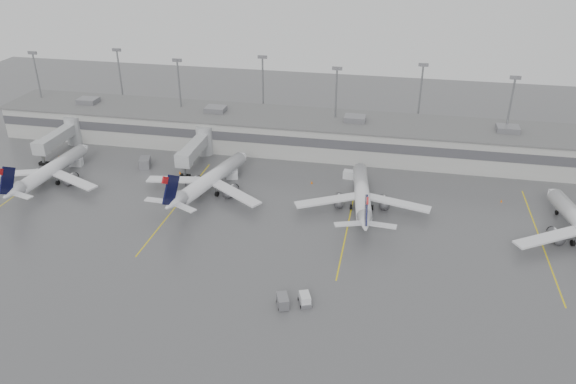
% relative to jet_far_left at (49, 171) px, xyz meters
% --- Properties ---
extents(ground, '(260.00, 260.00, 0.00)m').
position_rel_jet_far_left_xyz_m(ground, '(48.39, -27.60, -2.98)').
color(ground, '#4C4C4E').
rests_on(ground, ground).
extents(terminal, '(152.00, 17.00, 9.45)m').
position_rel_jet_far_left_xyz_m(terminal, '(48.39, 30.38, 1.19)').
color(terminal, '#A7A7A2').
rests_on(terminal, ground).
extents(light_masts, '(142.40, 8.00, 20.60)m').
position_rel_jet_far_left_xyz_m(light_masts, '(48.39, 36.15, 9.05)').
color(light_masts, gray).
rests_on(light_masts, ground).
extents(jet_bridge_left, '(4.00, 17.20, 7.00)m').
position_rel_jet_far_left_xyz_m(jet_bridge_left, '(-7.11, 18.12, 0.89)').
color(jet_bridge_left, '#A1A4A6').
rests_on(jet_bridge_left, ground).
extents(jet_bridge_right, '(4.00, 17.20, 7.00)m').
position_rel_jet_far_left_xyz_m(jet_bridge_right, '(27.89, 18.12, 0.89)').
color(jet_bridge_right, '#A1A4A6').
rests_on(jet_bridge_right, ground).
extents(stand_markings, '(105.25, 40.00, 0.01)m').
position_rel_jet_far_left_xyz_m(stand_markings, '(48.39, -3.60, -2.97)').
color(stand_markings, yellow).
rests_on(stand_markings, ground).
extents(jet_far_left, '(26.39, 29.65, 9.59)m').
position_rel_jet_far_left_xyz_m(jet_far_left, '(0.00, 0.00, 0.00)').
color(jet_far_left, white).
rests_on(jet_far_left, ground).
extents(jet_mid_left, '(26.78, 30.41, 10.04)m').
position_rel_jet_far_left_xyz_m(jet_mid_left, '(35.78, 2.20, 0.14)').
color(jet_mid_left, white).
rests_on(jet_mid_left, ground).
extents(jet_mid_right, '(26.78, 30.18, 9.78)m').
position_rel_jet_far_left_xyz_m(jet_mid_right, '(67.83, 1.91, 0.06)').
color(jet_mid_right, white).
rests_on(jet_mid_right, ground).
extents(baggage_tug, '(2.59, 3.18, 1.77)m').
position_rel_jet_far_left_xyz_m(baggage_tug, '(61.94, -30.45, -2.29)').
color(baggage_tug, silver).
rests_on(baggage_tug, ground).
extents(baggage_cart, '(2.52, 3.20, 1.81)m').
position_rel_jet_far_left_xyz_m(baggage_cart, '(58.74, -31.65, -2.04)').
color(baggage_cart, slate).
rests_on(baggage_cart, ground).
extents(gse_uld_a, '(2.95, 2.20, 1.92)m').
position_rel_jet_far_left_xyz_m(gse_uld_a, '(0.64, 9.54, -2.02)').
color(gse_uld_a, silver).
rests_on(gse_uld_a, ground).
extents(gse_uld_b, '(3.01, 2.43, 1.86)m').
position_rel_jet_far_left_xyz_m(gse_uld_b, '(38.29, 10.21, -2.05)').
color(gse_uld_b, silver).
rests_on(gse_uld_b, ground).
extents(gse_uld_c, '(2.76, 2.02, 1.82)m').
position_rel_jet_far_left_xyz_m(gse_uld_c, '(63.95, 15.42, -2.07)').
color(gse_uld_c, silver).
rests_on(gse_uld_c, ground).
extents(gse_loader, '(3.21, 4.12, 2.26)m').
position_rel_jet_far_left_xyz_m(gse_loader, '(16.76, 11.99, -1.85)').
color(gse_loader, slate).
rests_on(gse_loader, ground).
extents(cone_a, '(0.43, 0.43, 0.68)m').
position_rel_jet_far_left_xyz_m(cone_a, '(-6.01, 12.76, -2.64)').
color(cone_a, orange).
rests_on(cone_a, ground).
extents(cone_b, '(0.48, 0.48, 0.76)m').
position_rel_jet_far_left_xyz_m(cone_b, '(26.00, 10.05, -2.60)').
color(cone_b, orange).
rests_on(cone_b, ground).
extents(cone_c, '(0.42, 0.42, 0.67)m').
position_rel_jet_far_left_xyz_m(cone_c, '(56.21, 11.07, -2.64)').
color(cone_c, orange).
rests_on(cone_c, ground).
extents(cone_d, '(0.39, 0.39, 0.62)m').
position_rel_jet_far_left_xyz_m(cone_d, '(95.84, 10.25, -2.67)').
color(cone_d, orange).
rests_on(cone_d, ground).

